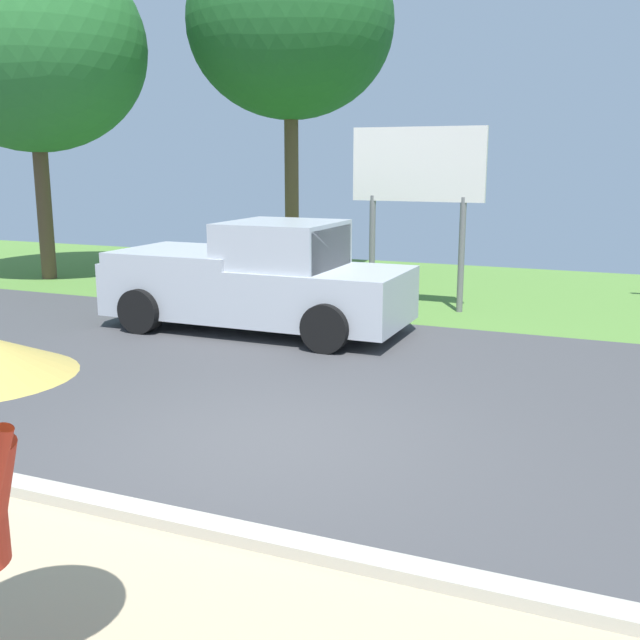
{
  "coord_description": "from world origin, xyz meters",
  "views": [
    {
      "loc": [
        3.3,
        -6.62,
        2.88
      ],
      "look_at": [
        0.11,
        1.0,
        1.1
      ],
      "focal_mm": 41.75,
      "sensor_mm": 36.0,
      "label": 1
    }
  ],
  "objects": [
    {
      "name": "ground_plane",
      "position": [
        0.0,
        2.95,
        -0.05
      ],
      "size": [
        40.0,
        22.0,
        0.2
      ],
      "color": "#424244"
    },
    {
      "name": "pickup_truck",
      "position": [
        -2.55,
        4.58,
        0.87
      ],
      "size": [
        5.2,
        2.28,
        1.88
      ],
      "rotation": [
        0.0,
        0.0,
        -0.11
      ],
      "color": "#ADB2BA",
      "rests_on": "ground_plane"
    },
    {
      "name": "roadside_billboard",
      "position": [
        -0.57,
        7.45,
        2.55
      ],
      "size": [
        2.6,
        0.12,
        3.5
      ],
      "color": "slate",
      "rests_on": "ground_plane"
    },
    {
      "name": "tree_center_back",
      "position": [
        -9.98,
        7.64,
        5.45
      ],
      "size": [
        5.3,
        5.3,
        7.87
      ],
      "color": "brown",
      "rests_on": "ground_plane"
    },
    {
      "name": "tree_right_mid",
      "position": [
        -4.89,
        11.02,
        6.18
      ],
      "size": [
        5.12,
        5.12,
        8.53
      ],
      "color": "brown",
      "rests_on": "ground_plane"
    }
  ]
}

